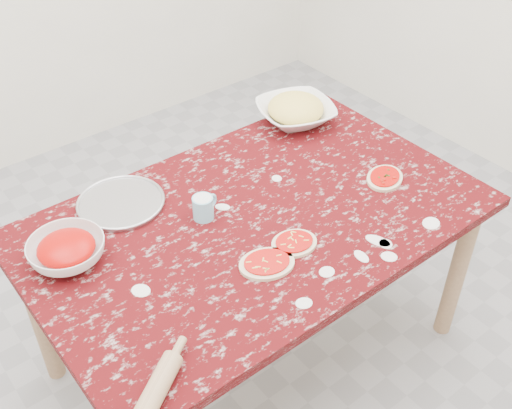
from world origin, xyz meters
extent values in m
plane|color=gray|center=(0.00, 0.00, 0.00)|extent=(4.00, 4.00, 0.00)
cube|color=#3F0609|center=(0.00, 0.00, 0.73)|extent=(1.60, 1.00, 0.04)
cube|color=#A5825D|center=(0.00, 0.00, 0.67)|extent=(1.50, 0.90, 0.08)
cylinder|color=#A5825D|center=(0.72, -0.42, 0.35)|extent=(0.07, 0.07, 0.71)
cylinder|color=#A5825D|center=(-0.72, 0.42, 0.35)|extent=(0.07, 0.07, 0.71)
cylinder|color=#A5825D|center=(0.72, 0.42, 0.35)|extent=(0.07, 0.07, 0.71)
cylinder|color=#B2B2B7|center=(-0.34, 0.35, 0.76)|extent=(0.36, 0.36, 0.01)
imported|color=white|center=(-0.62, 0.20, 0.79)|extent=(0.25, 0.25, 0.08)
imported|color=white|center=(0.53, 0.40, 0.79)|extent=(0.40, 0.40, 0.08)
cylinder|color=#80C9E2|center=(-0.15, 0.11, 0.79)|extent=(0.07, 0.07, 0.09)
torus|color=#80C9E2|center=(-0.11, 0.12, 0.79)|extent=(0.06, 0.03, 0.06)
cylinder|color=silver|center=(-0.15, 0.11, 0.82)|extent=(0.06, 0.06, 0.01)
ellipsoid|color=beige|center=(-0.13, -0.22, 0.76)|extent=(0.22, 0.20, 0.01)
ellipsoid|color=red|center=(-0.13, -0.22, 0.76)|extent=(0.18, 0.16, 0.00)
ellipsoid|color=beige|center=(0.00, -0.20, 0.76)|extent=(0.18, 0.16, 0.01)
ellipsoid|color=red|center=(0.00, -0.20, 0.76)|extent=(0.15, 0.13, 0.00)
ellipsoid|color=beige|center=(0.52, -0.14, 0.76)|extent=(0.21, 0.19, 0.01)
ellipsoid|color=red|center=(0.52, -0.14, 0.76)|extent=(0.17, 0.15, 0.00)
cylinder|color=tan|center=(-0.69, -0.44, 0.78)|extent=(0.27, 0.21, 0.06)
camera|label=1|loc=(-1.04, -1.32, 2.15)|focal=43.33mm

